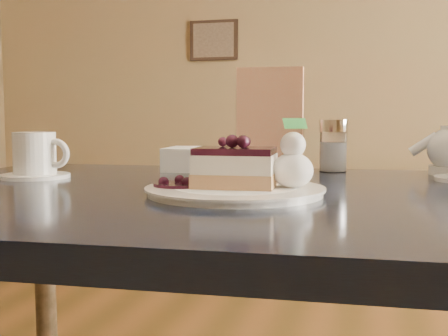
% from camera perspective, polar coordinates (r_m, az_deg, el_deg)
% --- Properties ---
extents(main_table, '(1.34, 0.93, 0.81)m').
position_cam_1_polar(main_table, '(0.98, 1.70, -7.22)').
color(main_table, black).
rests_on(main_table, ground).
extents(dessert_plate, '(0.28, 0.28, 0.01)m').
position_cam_1_polar(dessert_plate, '(0.91, 1.12, -2.36)').
color(dessert_plate, white).
rests_on(dessert_plate, main_table).
extents(cheesecake_slice, '(0.13, 0.10, 0.06)m').
position_cam_1_polar(cheesecake_slice, '(0.91, 1.13, 0.02)').
color(cheesecake_slice, tan).
rests_on(cheesecake_slice, dessert_plate).
extents(whipped_cream, '(0.07, 0.07, 0.06)m').
position_cam_1_polar(whipped_cream, '(0.91, 6.98, -0.23)').
color(whipped_cream, white).
rests_on(whipped_cream, dessert_plate).
extents(berry_sauce, '(0.09, 0.09, 0.01)m').
position_cam_1_polar(berry_sauce, '(0.93, -4.54, -1.69)').
color(berry_sauce, black).
rests_on(berry_sauce, dessert_plate).
extents(coffee_set, '(0.15, 0.14, 0.09)m').
position_cam_1_polar(coffee_set, '(1.22, -18.57, 1.03)').
color(coffee_set, white).
rests_on(coffee_set, main_table).
extents(menu_card, '(0.15, 0.04, 0.24)m').
position_cam_1_polar(menu_card, '(1.30, 4.68, 4.93)').
color(menu_card, beige).
rests_on(menu_card, main_table).
extents(sugar_shaker, '(0.06, 0.06, 0.12)m').
position_cam_1_polar(sugar_shaker, '(1.30, 11.04, 2.28)').
color(sugar_shaker, white).
rests_on(sugar_shaker, main_table).
extents(napkin_stack, '(0.14, 0.14, 0.05)m').
position_cam_1_polar(napkin_stack, '(1.31, -2.96, 0.92)').
color(napkin_stack, white).
rests_on(napkin_stack, main_table).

